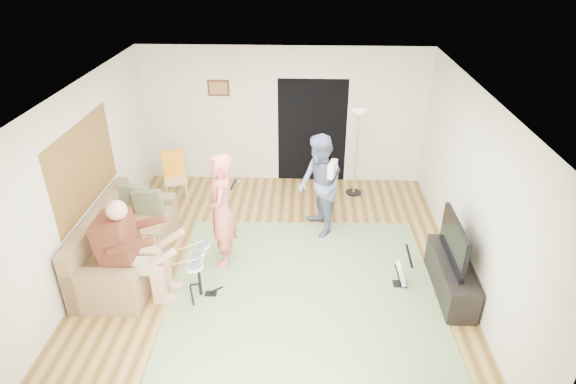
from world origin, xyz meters
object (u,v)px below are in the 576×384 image
object	(u,v)px
television	(454,241)
drum_kit	(199,277)
singer	(221,211)
guitarist	(319,186)
tv_cabinet	(451,277)
dining_chair	(176,184)
torchiere_lamp	(357,138)
guitar_spare	(402,274)
sofa	(122,248)

from	to	relation	value
television	drum_kit	bearing A→B (deg)	-176.14
singer	guitarist	bearing A→B (deg)	115.52
guitarist	tv_cabinet	bearing A→B (deg)	31.56
drum_kit	dining_chair	world-z (taller)	dining_chair
torchiere_lamp	dining_chair	world-z (taller)	torchiere_lamp
guitar_spare	torchiere_lamp	distance (m)	2.98
torchiere_lamp	tv_cabinet	bearing A→B (deg)	-68.83
tv_cabinet	guitarist	bearing A→B (deg)	140.90
television	guitar_spare	bearing A→B (deg)	170.82
sofa	tv_cabinet	world-z (taller)	sofa
guitar_spare	torchiere_lamp	xyz separation A→B (m)	(-0.45, 2.78, 0.95)
drum_kit	guitarist	world-z (taller)	guitarist
sofa	singer	bearing A→B (deg)	6.60
tv_cabinet	drum_kit	bearing A→B (deg)	-176.19
tv_cabinet	guitar_spare	bearing A→B (deg)	171.50
sofa	torchiere_lamp	xyz separation A→B (m)	(3.69, 2.46, 0.85)
sofa	singer	world-z (taller)	singer
drum_kit	television	distance (m)	3.50
singer	guitar_spare	world-z (taller)	singer
dining_chair	tv_cabinet	world-z (taller)	dining_chair
guitarist	torchiere_lamp	distance (m)	1.59
drum_kit	guitar_spare	distance (m)	2.86
guitarist	sofa	bearing A→B (deg)	-89.48
singer	television	world-z (taller)	singer
sofa	guitarist	distance (m)	3.21
sofa	torchiere_lamp	bearing A→B (deg)	33.76
drum_kit	guitar_spare	bearing A→B (deg)	6.67
singer	tv_cabinet	world-z (taller)	singer
dining_chair	drum_kit	bearing A→B (deg)	-87.38
tv_cabinet	television	size ratio (longest dim) A/B	1.31
sofa	guitar_spare	world-z (taller)	sofa
drum_kit	dining_chair	bearing A→B (deg)	109.99
singer	guitar_spare	bearing A→B (deg)	73.27
guitarist	dining_chair	distance (m)	2.88
sofa	guitar_spare	size ratio (longest dim) A/B	3.21
drum_kit	television	xyz separation A→B (m)	(3.45, 0.23, 0.54)
dining_chair	guitarist	bearing A→B (deg)	-37.77
guitarist	tv_cabinet	size ratio (longest dim) A/B	1.24
guitar_spare	sofa	bearing A→B (deg)	175.60
sofa	guitar_spare	distance (m)	4.15
guitarist	tv_cabinet	distance (m)	2.44
torchiere_lamp	tv_cabinet	distance (m)	3.22
sofa	guitarist	world-z (taller)	guitarist
drum_kit	torchiere_lamp	distance (m)	4.01
singer	tv_cabinet	xyz separation A→B (m)	(3.29, -0.59, -0.64)
sofa	drum_kit	xyz separation A→B (m)	(1.30, -0.65, -0.00)
dining_chair	tv_cabinet	size ratio (longest dim) A/B	0.69
guitarist	guitar_spare	world-z (taller)	guitarist
tv_cabinet	dining_chair	bearing A→B (deg)	151.10
sofa	tv_cabinet	bearing A→B (deg)	-4.96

